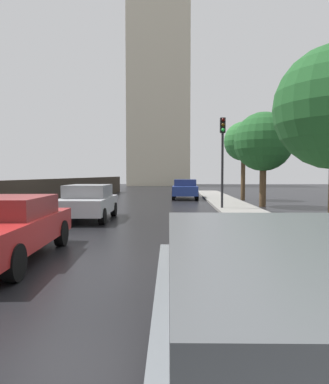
{
  "coord_description": "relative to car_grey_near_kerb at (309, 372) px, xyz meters",
  "views": [
    {
      "loc": [
        2.0,
        -6.7,
        1.83
      ],
      "look_at": [
        1.59,
        4.03,
        1.29
      ],
      "focal_mm": 32.17,
      "sensor_mm": 36.0,
      "label": 1
    }
  ],
  "objects": [
    {
      "name": "distant_tower",
      "position": [
        -3.82,
        57.72,
        15.73
      ],
      "size": [
        10.2,
        10.31,
        36.6
      ],
      "color": "beige",
      "rests_on": "ground"
    },
    {
      "name": "street_tree_far",
      "position": [
        4.18,
        18.04,
        2.89
      ],
      "size": [
        3.34,
        3.34,
        5.38
      ],
      "color": "#4C3823",
      "rests_on": "ground"
    },
    {
      "name": "car_blue_behind_camera",
      "position": [
        -0.12,
        24.1,
        -0.03
      ],
      "size": [
        1.97,
        4.36,
        1.48
      ],
      "rotation": [
        0.0,
        0.0,
        -0.02
      ],
      "color": "navy",
      "rests_on": "ground"
    },
    {
      "name": "car_red_mid_road",
      "position": [
        -4.43,
        5.4,
        -0.07
      ],
      "size": [
        2.15,
        4.63,
        1.35
      ],
      "rotation": [
        0.0,
        0.0,
        3.21
      ],
      "color": "maroon",
      "rests_on": "ground"
    },
    {
      "name": "street_tree_mid",
      "position": [
        4.01,
        23.14,
        3.39
      ],
      "size": [
        2.78,
        2.78,
        5.61
      ],
      "color": "#4C3823",
      "rests_on": "ground"
    },
    {
      "name": "ground",
      "position": [
        -2.7,
        4.91,
        -0.79
      ],
      "size": [
        120.0,
        120.0,
        0.0
      ],
      "primitive_type": "plane",
      "color": "black"
    },
    {
      "name": "traffic_light",
      "position": [
        1.58,
        15.85,
        2.49
      ],
      "size": [
        0.26,
        0.39,
        4.57
      ],
      "color": "black",
      "rests_on": "sidewalk_strip"
    },
    {
      "name": "car_silver_far_ahead",
      "position": [
        -4.34,
        12.0,
        -0.05
      ],
      "size": [
        1.99,
        3.99,
        1.42
      ],
      "rotation": [
        0.0,
        0.0,
        3.17
      ],
      "color": "#B2B5BA",
      "rests_on": "ground"
    },
    {
      "name": "car_grey_near_kerb",
      "position": [
        0.0,
        0.0,
        0.0
      ],
      "size": [
        1.86,
        4.51,
        1.51
      ],
      "rotation": [
        0.0,
        0.0,
        0.03
      ],
      "color": "slate",
      "rests_on": "ground"
    }
  ]
}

